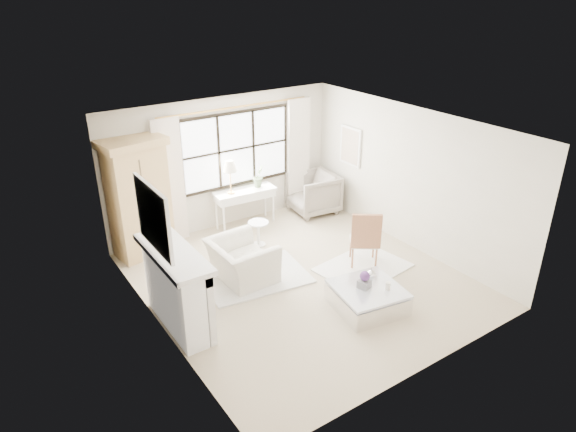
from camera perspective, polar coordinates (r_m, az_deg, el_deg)
name	(u,v)px	position (r m, az deg, el deg)	size (l,w,h in m)	color
floor	(301,280)	(8.98, 1.48, -7.08)	(5.50, 5.50, 0.00)	#C2AF90
ceiling	(303,128)	(7.90, 1.69, 9.79)	(5.50, 5.50, 0.00)	silver
wall_back	(223,163)	(10.55, -7.20, 5.84)	(5.00, 5.00, 0.00)	beige
wall_front	(433,284)	(6.58, 15.79, -7.33)	(5.00, 5.00, 0.00)	beige
wall_left	(155,250)	(7.32, -14.57, -3.71)	(5.50, 5.50, 0.00)	beige
wall_right	(410,178)	(9.92, 13.43, 4.10)	(5.50, 5.50, 0.00)	beige
window_pane	(236,149)	(10.58, -5.78, 7.41)	(2.40, 0.02, 1.50)	white
window_frame	(236,149)	(10.57, -5.75, 7.40)	(2.50, 0.04, 1.50)	black
curtain_rod	(236,107)	(10.31, -5.82, 11.95)	(0.04, 0.04, 3.30)	#B5863F
curtain_left	(170,182)	(10.05, -12.98, 3.72)	(0.55, 0.10, 2.47)	silver
curtain_right	(298,154)	(11.38, 1.16, 6.86)	(0.55, 0.10, 2.47)	silver
fireplace	(175,288)	(7.73, -12.44, -7.86)	(0.58, 1.66, 1.26)	white
mirror_frame	(153,218)	(7.11, -14.76, -0.18)	(0.05, 1.15, 0.95)	white
mirror_glass	(155,217)	(7.12, -14.54, -0.12)	(0.02, 1.00, 0.80)	silver
art_frame	(350,146)	(10.98, 6.96, 7.72)	(0.04, 0.62, 0.82)	white
art_canvas	(350,146)	(10.96, 6.88, 7.70)	(0.01, 0.52, 0.72)	beige
mantel_lamp	(159,213)	(7.70, -14.12, 0.34)	(0.22, 0.22, 0.51)	black
armoire	(139,197)	(9.72, -16.28, 2.00)	(1.21, 0.86, 2.24)	tan
console_table	(245,208)	(10.76, -4.76, 0.91)	(1.33, 0.54, 0.80)	white
console_lamp	(230,167)	(10.28, -6.48, 5.41)	(0.28, 0.28, 0.69)	#C88E45
orchid_plant	(258,176)	(10.69, -3.31, 4.45)	(0.25, 0.20, 0.46)	#5C744D
side_table	(258,230)	(9.95, -3.30, -1.57)	(0.40, 0.40, 0.51)	silver
rug_left	(255,277)	(9.05, -3.68, -6.74)	(1.78, 1.26, 0.03)	silver
rug_right	(363,267)	(9.40, 8.34, -5.68)	(1.54, 1.15, 0.03)	white
club_armchair	(242,261)	(8.86, -5.16, -4.99)	(1.10, 0.96, 0.71)	silver
wingback_chair	(313,193)	(11.36, 2.80, 2.56)	(0.95, 0.98, 0.89)	gray
french_chair	(364,250)	(9.37, 8.39, -3.71)	(0.67, 0.67, 1.08)	#AA6D47
coffee_table	(367,298)	(8.27, 8.79, -9.00)	(1.15, 1.15, 0.38)	silver
planter_box	(364,284)	(8.12, 8.47, -7.48)	(0.17, 0.17, 0.13)	slate
planter_flowers	(365,276)	(8.04, 8.54, -6.61)	(0.16, 0.16, 0.16)	#532B6D
pillar_candle	(388,286)	(8.14, 11.04, -7.64)	(0.08, 0.08, 0.12)	beige
coffee_vase	(371,273)	(8.40, 9.22, -6.24)	(0.15, 0.15, 0.16)	silver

